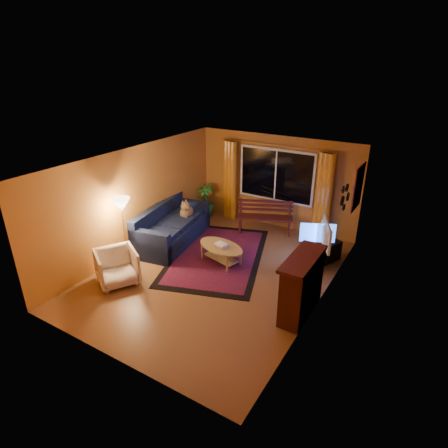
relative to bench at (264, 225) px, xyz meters
The scene contains 22 objects.
floor 2.42m from the bench, 89.81° to the right, with size 4.50×6.00×0.02m, color brown.
ceiling 3.32m from the bench, 89.81° to the right, with size 4.50×6.00×0.02m, color white.
wall_back 1.20m from the bench, 89.24° to the left, with size 4.50×0.02×2.50m, color #C1782E.
wall_left 3.45m from the bench, 133.11° to the right, with size 0.02×6.00×2.50m, color #C1782E.
wall_right 3.46m from the bench, 46.69° to the right, with size 0.02×6.00×2.50m, color #C1782E.
window 1.35m from the bench, 89.15° to the left, with size 2.00×0.02×1.30m, color black.
curtain_rod 2.09m from the bench, 89.07° to the left, with size 0.03×0.03×3.20m, color #BF8C3F.
curtain_left 1.69m from the bench, 160.54° to the left, with size 0.36×0.36×2.24m, color orange.
curtain_right 1.70m from the bench, 19.25° to the left, with size 0.36×0.36×2.24m, color orange.
bench is the anchor object (origin of this frame).
potted_plant 2.01m from the bench, behind, with size 0.54×0.54×0.96m, color #235B1E.
sofa 2.45m from the bench, 135.27° to the right, with size 1.01×2.35×0.95m, color #111734.
dog 2.12m from the bench, 144.77° to the right, with size 0.31×0.43×0.47m, color olive, non-canonical shape.
armchair 4.10m from the bench, 112.15° to the right, with size 0.78×0.73×0.80m, color beige.
floor_lamp 3.74m from the bench, 121.30° to the right, with size 0.27×0.27×1.61m, color #BF8C3F.
rug 1.83m from the bench, 102.39° to the right, with size 2.08×3.28×0.02m, color maroon.
coffee_table 1.99m from the bench, 94.21° to the right, with size 1.19×1.19×0.43m, color #AC8D4A.
tv_console 1.98m from the bench, 25.51° to the right, with size 0.37×1.11×0.46m, color black.
television 2.05m from the bench, 25.51° to the right, with size 0.98×0.13×0.56m, color black.
fireplace 3.50m from the bench, 53.74° to the right, with size 0.40×1.20×1.10m, color maroon.
mirror_cluster 2.94m from the bench, 26.50° to the right, with size 0.06×0.60×0.56m, color black, non-canonical shape.
painting 2.65m from the bench, ahead, with size 0.04×0.76×0.96m, color #EA4C11.
Camera 1 is at (3.79, -5.95, 4.31)m, focal length 30.00 mm.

